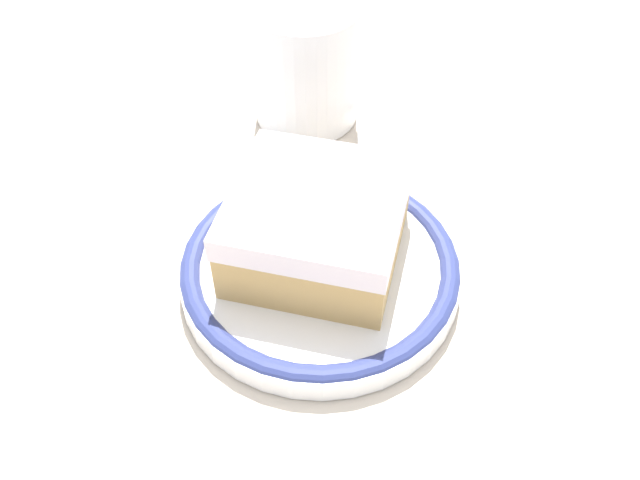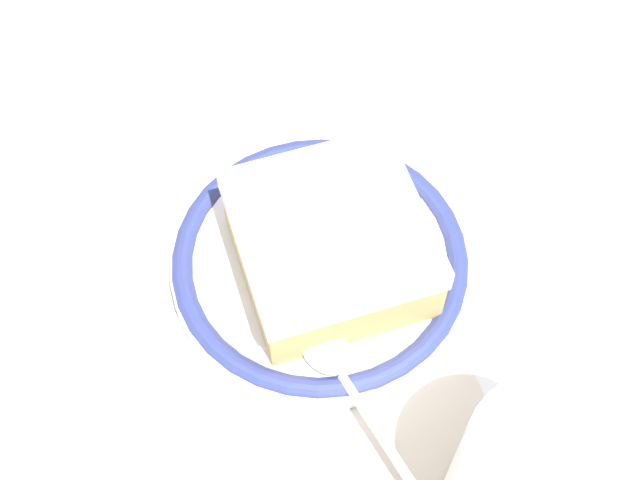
{
  "view_description": "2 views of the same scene",
  "coord_description": "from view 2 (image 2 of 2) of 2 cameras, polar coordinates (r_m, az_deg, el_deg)",
  "views": [
    {
      "loc": [
        0.17,
        -0.24,
        0.33
      ],
      "look_at": [
        0.02,
        -0.01,
        0.04
      ],
      "focal_mm": 38.38,
      "sensor_mm": 36.0,
      "label": 1
    },
    {
      "loc": [
        0.02,
        0.24,
        0.45
      ],
      "look_at": [
        0.02,
        -0.01,
        0.04
      ],
      "focal_mm": 49.24,
      "sensor_mm": 36.0,
      "label": 2
    }
  ],
  "objects": [
    {
      "name": "cake_slice",
      "position": [
        0.48,
        0.68,
        -0.7
      ],
      "size": [
        0.13,
        0.13,
        0.05
      ],
      "color": "tan",
      "rests_on": "plate"
    },
    {
      "name": "spoon",
      "position": [
        0.47,
        1.16,
        -8.29
      ],
      "size": [
        0.08,
        0.11,
        0.01
      ],
      "color": "silver",
      "rests_on": "plate"
    },
    {
      "name": "ground_plane",
      "position": [
        0.52,
        2.49,
        -2.69
      ],
      "size": [
        2.4,
        2.4,
        0.0
      ],
      "primitive_type": "plane",
      "color": "#B7B2A8"
    },
    {
      "name": "plate",
      "position": [
        0.51,
        0.0,
        -1.49
      ],
      "size": [
        0.17,
        0.17,
        0.02
      ],
      "color": "white",
      "rests_on": "placemat"
    },
    {
      "name": "napkin",
      "position": [
        0.52,
        16.39,
        -5.06
      ],
      "size": [
        0.16,
        0.14,
        0.0
      ],
      "primitive_type": "cube",
      "rotation": [
        0.0,
        0.0,
        3.45
      ],
      "color": "white",
      "rests_on": "placemat"
    },
    {
      "name": "placemat",
      "position": [
        0.52,
        2.49,
        -2.65
      ],
      "size": [
        0.43,
        0.42,
        0.0
      ],
      "primitive_type": "cube",
      "color": "beige",
      "rests_on": "ground_plane"
    }
  ]
}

